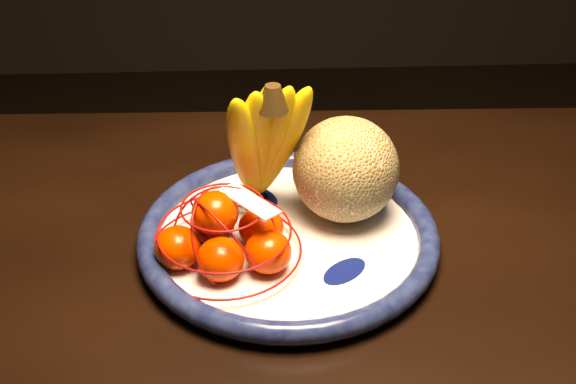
{
  "coord_description": "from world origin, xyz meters",
  "views": [
    {
      "loc": [
        -0.3,
        -0.51,
        1.23
      ],
      "look_at": [
        -0.27,
        0.19,
        0.77
      ],
      "focal_mm": 45.0,
      "sensor_mm": 36.0,
      "label": 1
    }
  ],
  "objects_px": {
    "fruit_bowl": "(288,236)",
    "cantaloupe": "(346,169)",
    "dining_table": "(457,328)",
    "banana_bunch": "(263,139)",
    "mandarin_bag": "(226,237)"
  },
  "relations": [
    {
      "from": "cantaloupe",
      "to": "mandarin_bag",
      "type": "bearing_deg",
      "value": -150.43
    },
    {
      "from": "dining_table",
      "to": "fruit_bowl",
      "type": "xyz_separation_m",
      "value": [
        -0.2,
        0.07,
        0.09
      ]
    },
    {
      "from": "banana_bunch",
      "to": "mandarin_bag",
      "type": "bearing_deg",
      "value": -133.74
    },
    {
      "from": "cantaloupe",
      "to": "banana_bunch",
      "type": "distance_m",
      "value": 0.11
    },
    {
      "from": "fruit_bowl",
      "to": "mandarin_bag",
      "type": "distance_m",
      "value": 0.09
    },
    {
      "from": "fruit_bowl",
      "to": "cantaloupe",
      "type": "xyz_separation_m",
      "value": [
        0.07,
        0.04,
        0.06
      ]
    },
    {
      "from": "dining_table",
      "to": "banana_bunch",
      "type": "distance_m",
      "value": 0.32
    },
    {
      "from": "banana_bunch",
      "to": "fruit_bowl",
      "type": "bearing_deg",
      "value": -81.56
    },
    {
      "from": "banana_bunch",
      "to": "dining_table",
      "type": "bearing_deg",
      "value": -47.66
    },
    {
      "from": "dining_table",
      "to": "banana_bunch",
      "type": "bearing_deg",
      "value": 151.39
    },
    {
      "from": "cantaloupe",
      "to": "banana_bunch",
      "type": "relative_size",
      "value": 0.63
    },
    {
      "from": "dining_table",
      "to": "fruit_bowl",
      "type": "distance_m",
      "value": 0.23
    },
    {
      "from": "fruit_bowl",
      "to": "cantaloupe",
      "type": "bearing_deg",
      "value": 31.45
    },
    {
      "from": "cantaloupe",
      "to": "banana_bunch",
      "type": "height_order",
      "value": "banana_bunch"
    },
    {
      "from": "fruit_bowl",
      "to": "banana_bunch",
      "type": "height_order",
      "value": "banana_bunch"
    }
  ]
}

